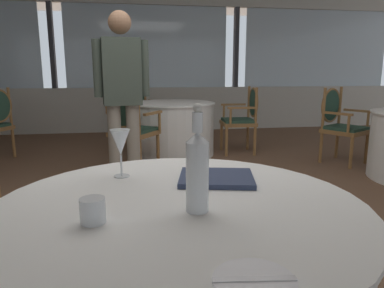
% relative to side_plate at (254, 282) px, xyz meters
% --- Properties ---
extents(ground_plane, '(15.50, 15.50, 0.00)m').
position_rel_side_plate_xyz_m(ground_plane, '(0.07, 1.94, -0.74)').
color(ground_plane, brown).
extents(window_wall_far, '(11.03, 0.14, 2.63)m').
position_rel_side_plate_xyz_m(window_wall_far, '(0.07, 6.42, 0.31)').
color(window_wall_far, beige).
rests_on(window_wall_far, ground_plane).
extents(side_plate, '(0.17, 0.17, 0.01)m').
position_rel_side_plate_xyz_m(side_plate, '(0.00, 0.00, 0.00)').
color(side_plate, white).
rests_on(side_plate, foreground_table).
extents(butter_knife, '(0.17, 0.04, 0.00)m').
position_rel_side_plate_xyz_m(butter_knife, '(0.00, 0.00, 0.01)').
color(butter_knife, silver).
rests_on(butter_knife, foreground_table).
extents(water_bottle, '(0.07, 0.07, 0.33)m').
position_rel_side_plate_xyz_m(water_bottle, '(-0.05, 0.40, 0.13)').
color(water_bottle, white).
rests_on(water_bottle, foreground_table).
extents(wine_glass, '(0.08, 0.08, 0.20)m').
position_rel_side_plate_xyz_m(wine_glass, '(-0.29, 0.82, 0.13)').
color(wine_glass, white).
rests_on(wine_glass, foreground_table).
extents(water_tumbler, '(0.07, 0.07, 0.07)m').
position_rel_side_plate_xyz_m(water_tumbler, '(-0.36, 0.36, 0.03)').
color(water_tumbler, white).
rests_on(water_tumbler, foreground_table).
extents(menu_book, '(0.33, 0.29, 0.02)m').
position_rel_side_plate_xyz_m(menu_book, '(0.08, 0.70, 0.01)').
color(menu_book, '#2D3856').
rests_on(menu_book, foreground_table).
extents(background_table_0, '(1.21, 1.21, 0.74)m').
position_rel_side_plate_xyz_m(background_table_0, '(0.29, 4.31, -0.37)').
color(background_table_0, white).
rests_on(background_table_0, ground_plane).
extents(dining_chair_0_0, '(0.50, 0.56, 0.95)m').
position_rel_side_plate_xyz_m(dining_chair_0_0, '(1.32, 4.24, -0.19)').
color(dining_chair_0_0, olive).
rests_on(dining_chair_0_0, ground_plane).
extents(dining_chair_0_1, '(0.64, 0.62, 0.98)m').
position_rel_side_plate_xyz_m(dining_chair_0_1, '(-0.17, 5.24, -0.17)').
color(dining_chair_0_1, olive).
rests_on(dining_chair_0_1, ground_plane).
extents(dining_chair_0_2, '(0.66, 0.64, 1.00)m').
position_rel_side_plate_xyz_m(dining_chair_0_2, '(-0.29, 3.44, -0.15)').
color(dining_chair_0_2, olive).
rests_on(dining_chair_0_2, ground_plane).
extents(dining_chair_3_0, '(0.65, 0.63, 0.96)m').
position_rel_side_plate_xyz_m(dining_chair_3_0, '(2.36, 3.53, -0.19)').
color(dining_chair_3_0, olive).
rests_on(dining_chair_3_0, ground_plane).
extents(diner_person_0, '(0.53, 0.24, 1.72)m').
position_rel_side_plate_xyz_m(diner_person_0, '(-0.34, 2.91, 0.24)').
color(diner_person_0, gray).
rests_on(diner_person_0, ground_plane).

